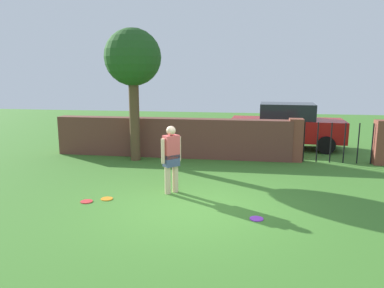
{
  "coord_description": "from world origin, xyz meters",
  "views": [
    {
      "loc": [
        1.2,
        -7.28,
        2.79
      ],
      "look_at": [
        -0.32,
        1.97,
        1.0
      ],
      "focal_mm": 34.04,
      "sensor_mm": 36.0,
      "label": 1
    }
  ],
  "objects_px": {
    "frisbee_purple": "(257,219)",
    "frisbee_red": "(87,201)",
    "frisbee_orange": "(107,199)",
    "car": "(286,126)",
    "person": "(171,156)",
    "tree": "(133,60)"
  },
  "relations": [
    {
      "from": "frisbee_orange",
      "to": "frisbee_red",
      "type": "relative_size",
      "value": 1.0
    },
    {
      "from": "person",
      "to": "frisbee_orange",
      "type": "height_order",
      "value": "person"
    },
    {
      "from": "frisbee_orange",
      "to": "frisbee_red",
      "type": "bearing_deg",
      "value": -147.13
    },
    {
      "from": "frisbee_purple",
      "to": "frisbee_red",
      "type": "bearing_deg",
      "value": 174.05
    },
    {
      "from": "tree",
      "to": "frisbee_purple",
      "type": "bearing_deg",
      "value": -48.9
    },
    {
      "from": "car",
      "to": "frisbee_orange",
      "type": "bearing_deg",
      "value": -120.87
    },
    {
      "from": "frisbee_orange",
      "to": "frisbee_red",
      "type": "xyz_separation_m",
      "value": [
        -0.38,
        -0.24,
        0.0
      ]
    },
    {
      "from": "car",
      "to": "frisbee_purple",
      "type": "xyz_separation_m",
      "value": [
        -1.18,
        -7.41,
        -0.85
      ]
    },
    {
      "from": "car",
      "to": "frisbee_orange",
      "type": "height_order",
      "value": "car"
    },
    {
      "from": "person",
      "to": "car",
      "type": "height_order",
      "value": "car"
    },
    {
      "from": "tree",
      "to": "car",
      "type": "distance_m",
      "value": 6.34
    },
    {
      "from": "person",
      "to": "frisbee_orange",
      "type": "relative_size",
      "value": 6.0
    },
    {
      "from": "person",
      "to": "frisbee_orange",
      "type": "bearing_deg",
      "value": -18.75
    },
    {
      "from": "car",
      "to": "frisbee_purple",
      "type": "distance_m",
      "value": 7.55
    },
    {
      "from": "frisbee_purple",
      "to": "frisbee_red",
      "type": "relative_size",
      "value": 1.0
    },
    {
      "from": "frisbee_purple",
      "to": "frisbee_orange",
      "type": "distance_m",
      "value": 3.42
    },
    {
      "from": "car",
      "to": "frisbee_red",
      "type": "xyz_separation_m",
      "value": [
        -4.92,
        -7.02,
        -0.85
      ]
    },
    {
      "from": "frisbee_purple",
      "to": "frisbee_orange",
      "type": "xyz_separation_m",
      "value": [
        -3.36,
        0.63,
        0.0
      ]
    },
    {
      "from": "frisbee_purple",
      "to": "frisbee_orange",
      "type": "height_order",
      "value": "same"
    },
    {
      "from": "person",
      "to": "car",
      "type": "relative_size",
      "value": 0.38
    },
    {
      "from": "tree",
      "to": "frisbee_red",
      "type": "height_order",
      "value": "tree"
    },
    {
      "from": "frisbee_red",
      "to": "person",
      "type": "bearing_deg",
      "value": 28.4
    }
  ]
}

